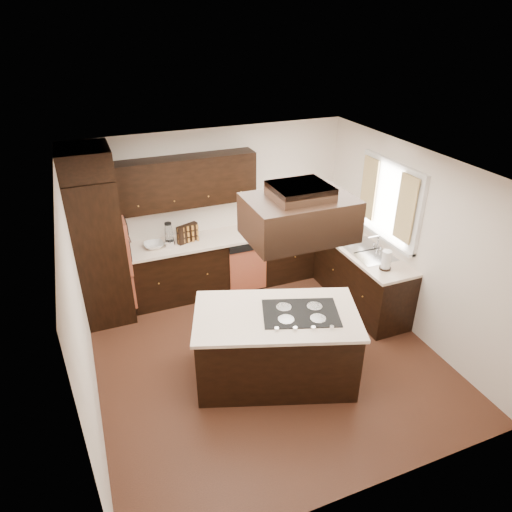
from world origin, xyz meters
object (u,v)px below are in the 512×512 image
at_px(island, 276,347).
at_px(range_hood, 299,217).
at_px(oven_column, 100,250).
at_px(spice_rack, 187,233).

height_order(island, range_hood, range_hood).
distance_m(oven_column, island, 2.79).
height_order(oven_column, spice_rack, oven_column).
bearing_deg(spice_rack, island, -99.38).
distance_m(island, spice_rack, 2.32).
distance_m(island, range_hood, 1.73).
relative_size(oven_column, range_hood, 2.02).
xyz_separation_m(oven_column, range_hood, (1.88, -2.25, 1.10)).
distance_m(oven_column, range_hood, 3.13).
height_order(island, spice_rack, spice_rack).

